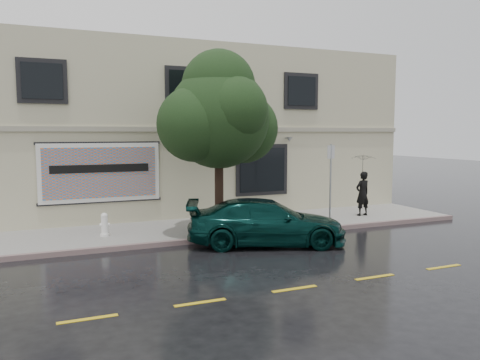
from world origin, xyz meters
name	(u,v)px	position (x,y,z in m)	size (l,w,h in m)	color
ground	(235,252)	(0.00, 0.00, 0.00)	(90.00, 90.00, 0.00)	black
sidewalk	(201,229)	(0.00, 3.25, 0.07)	(20.00, 3.50, 0.15)	#989690
curb	(218,239)	(0.00, 1.50, 0.07)	(20.00, 0.18, 0.16)	slate
road_marking	(295,289)	(0.00, -3.50, 0.01)	(19.00, 0.12, 0.01)	gold
building	(162,132)	(0.00, 9.00, 3.50)	(20.00, 8.12, 7.00)	beige
billboard	(101,172)	(-3.20, 4.92, 2.05)	(4.30, 0.16, 2.20)	white
car	(266,222)	(1.24, 0.50, 0.71)	(2.15, 4.87, 1.42)	black
pedestrian	(363,194)	(6.69, 2.89, 1.04)	(0.65, 0.42, 1.77)	black
umbrella	(363,162)	(6.69, 2.89, 2.31)	(1.05, 1.05, 0.77)	black
street_tree	(219,118)	(0.31, 2.20, 3.95)	(3.35, 3.35, 5.48)	black
fire_hydrant	(105,225)	(-3.33, 3.00, 0.52)	(0.31, 0.29, 0.76)	white
sign_pole	(331,178)	(4.36, 1.70, 1.88)	(0.35, 0.11, 2.92)	#909498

